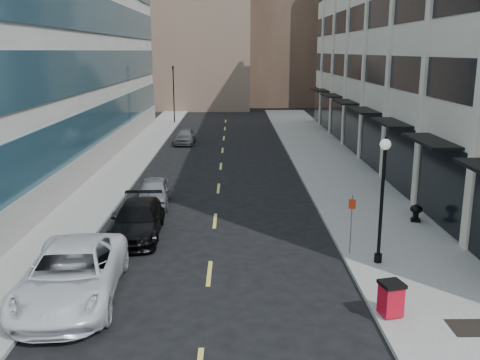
{
  "coord_description": "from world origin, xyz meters",
  "views": [
    {
      "loc": [
        0.87,
        -9.63,
        7.68
      ],
      "look_at": [
        1.12,
        10.48,
        2.8
      ],
      "focal_mm": 40.0,
      "sensor_mm": 36.0,
      "label": 1
    }
  ],
  "objects_px": {
    "trash_bin": "(391,298)",
    "lamppost": "(382,190)",
    "car_grey_sedan": "(185,136)",
    "urn_planter": "(416,211)",
    "sign_post": "(352,216)",
    "car_white_van": "(72,274)",
    "car_silver_sedan": "(154,192)",
    "car_black_pickup": "(137,220)",
    "traffic_signal": "(173,70)"
  },
  "relations": [
    {
      "from": "trash_bin",
      "to": "lamppost",
      "type": "xyz_separation_m",
      "value": [
        0.72,
        4.05,
        2.18
      ]
    },
    {
      "from": "car_grey_sedan",
      "to": "urn_planter",
      "type": "bearing_deg",
      "value": -58.13
    },
    {
      "from": "lamppost",
      "to": "sign_post",
      "type": "bearing_deg",
      "value": 133.79
    },
    {
      "from": "car_white_van",
      "to": "car_silver_sedan",
      "type": "distance_m",
      "value": 10.8
    },
    {
      "from": "car_black_pickup",
      "to": "lamppost",
      "type": "distance_m",
      "value": 10.16
    },
    {
      "from": "traffic_signal",
      "to": "car_white_van",
      "type": "height_order",
      "value": "traffic_signal"
    },
    {
      "from": "car_white_van",
      "to": "trash_bin",
      "type": "distance_m",
      "value": 9.75
    },
    {
      "from": "traffic_signal",
      "to": "car_silver_sedan",
      "type": "distance_m",
      "value": 31.74
    },
    {
      "from": "car_silver_sedan",
      "to": "car_grey_sedan",
      "type": "xyz_separation_m",
      "value": [
        0.0,
        18.25,
        -0.02
      ]
    },
    {
      "from": "car_grey_sedan",
      "to": "urn_planter",
      "type": "height_order",
      "value": "car_grey_sedan"
    },
    {
      "from": "car_black_pickup",
      "to": "urn_planter",
      "type": "xyz_separation_m",
      "value": [
        12.32,
        1.44,
        -0.1
      ]
    },
    {
      "from": "car_black_pickup",
      "to": "urn_planter",
      "type": "height_order",
      "value": "car_black_pickup"
    },
    {
      "from": "urn_planter",
      "to": "traffic_signal",
      "type": "bearing_deg",
      "value": 112.89
    },
    {
      "from": "traffic_signal",
      "to": "car_white_van",
      "type": "bearing_deg",
      "value": -88.25
    },
    {
      "from": "car_silver_sedan",
      "to": "urn_planter",
      "type": "bearing_deg",
      "value": -18.87
    },
    {
      "from": "sign_post",
      "to": "urn_planter",
      "type": "bearing_deg",
      "value": 58.95
    },
    {
      "from": "car_grey_sedan",
      "to": "lamppost",
      "type": "bearing_deg",
      "value": -68.31
    },
    {
      "from": "car_grey_sedan",
      "to": "car_black_pickup",
      "type": "bearing_deg",
      "value": -87.81
    },
    {
      "from": "car_black_pickup",
      "to": "car_grey_sedan",
      "type": "xyz_separation_m",
      "value": [
        0.0,
        23.06,
        -0.07
      ]
    },
    {
      "from": "car_silver_sedan",
      "to": "sign_post",
      "type": "height_order",
      "value": "sign_post"
    },
    {
      "from": "car_white_van",
      "to": "sign_post",
      "type": "xyz_separation_m",
      "value": [
        9.52,
        3.48,
        0.77
      ]
    },
    {
      "from": "car_grey_sedan",
      "to": "trash_bin",
      "type": "bearing_deg",
      "value": -71.99
    },
    {
      "from": "lamppost",
      "to": "trash_bin",
      "type": "bearing_deg",
      "value": -100.07
    },
    {
      "from": "lamppost",
      "to": "urn_planter",
      "type": "xyz_separation_m",
      "value": [
        2.97,
        4.78,
        -2.28
      ]
    },
    {
      "from": "car_white_van",
      "to": "car_silver_sedan",
      "type": "bearing_deg",
      "value": 80.51
    },
    {
      "from": "car_white_van",
      "to": "lamppost",
      "type": "relative_size",
      "value": 1.33
    },
    {
      "from": "urn_planter",
      "to": "lamppost",
      "type": "bearing_deg",
      "value": -121.9
    },
    {
      "from": "sign_post",
      "to": "trash_bin",
      "type": "bearing_deg",
      "value": -75.19
    },
    {
      "from": "trash_bin",
      "to": "sign_post",
      "type": "height_order",
      "value": "sign_post"
    },
    {
      "from": "lamppost",
      "to": "car_black_pickup",
      "type": "bearing_deg",
      "value": 160.34
    },
    {
      "from": "car_grey_sedan",
      "to": "lamppost",
      "type": "xyz_separation_m",
      "value": [
        9.34,
        -26.4,
        2.24
      ]
    },
    {
      "from": "car_grey_sedan",
      "to": "sign_post",
      "type": "relative_size",
      "value": 1.67
    },
    {
      "from": "lamppost",
      "to": "car_white_van",
      "type": "bearing_deg",
      "value": -165.91
    },
    {
      "from": "car_silver_sedan",
      "to": "lamppost",
      "type": "xyz_separation_m",
      "value": [
        9.34,
        -8.15,
        2.22
      ]
    },
    {
      "from": "car_silver_sedan",
      "to": "car_grey_sedan",
      "type": "distance_m",
      "value": 18.25
    },
    {
      "from": "car_white_van",
      "to": "urn_planter",
      "type": "relative_size",
      "value": 8.12
    },
    {
      "from": "traffic_signal",
      "to": "car_silver_sedan",
      "type": "height_order",
      "value": "traffic_signal"
    },
    {
      "from": "trash_bin",
      "to": "urn_planter",
      "type": "height_order",
      "value": "trash_bin"
    },
    {
      "from": "lamppost",
      "to": "sign_post",
      "type": "xyz_separation_m",
      "value": [
        -0.84,
        0.88,
        -1.25
      ]
    },
    {
      "from": "car_white_van",
      "to": "lamppost",
      "type": "height_order",
      "value": "lamppost"
    },
    {
      "from": "traffic_signal",
      "to": "lamppost",
      "type": "bearing_deg",
      "value": -73.54
    },
    {
      "from": "car_silver_sedan",
      "to": "sign_post",
      "type": "distance_m",
      "value": 11.23
    },
    {
      "from": "car_black_pickup",
      "to": "sign_post",
      "type": "relative_size",
      "value": 2.16
    },
    {
      "from": "car_grey_sedan",
      "to": "traffic_signal",
      "type": "bearing_deg",
      "value": 102.23
    },
    {
      "from": "car_silver_sedan",
      "to": "trash_bin",
      "type": "bearing_deg",
      "value": -58.3
    },
    {
      "from": "car_grey_sedan",
      "to": "sign_post",
      "type": "xyz_separation_m",
      "value": [
        8.5,
        -25.52,
        0.99
      ]
    },
    {
      "from": "traffic_signal",
      "to": "sign_post",
      "type": "xyz_separation_m",
      "value": [
        10.8,
        -38.52,
        -4.08
      ]
    },
    {
      "from": "car_grey_sedan",
      "to": "urn_planter",
      "type": "xyz_separation_m",
      "value": [
        12.32,
        -21.62,
        -0.04
      ]
    },
    {
      "from": "car_white_van",
      "to": "trash_bin",
      "type": "xyz_separation_m",
      "value": [
        9.64,
        -1.45,
        -0.15
      ]
    },
    {
      "from": "traffic_signal",
      "to": "urn_planter",
      "type": "height_order",
      "value": "traffic_signal"
    }
  ]
}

